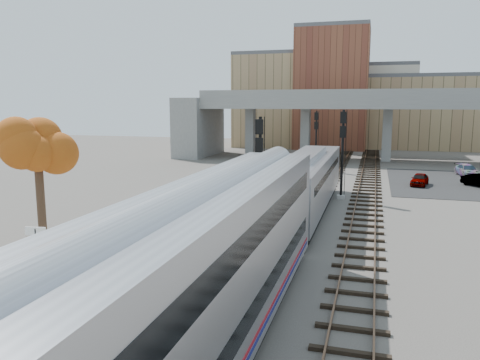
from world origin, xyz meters
The scene contains 17 objects.
ground centered at (0.00, 0.00, 0.00)m, with size 160.00×160.00×0.00m, color #47423D.
platform centered at (-7.25, 0.00, 0.17)m, with size 4.50×60.00×0.35m, color #9E9E99.
yellow_strip centered at (-5.35, 0.00, 0.35)m, with size 0.70×60.00×0.01m, color yellow.
tracks centered at (0.93, 12.50, 0.08)m, with size 10.70×95.00×0.25m.
overpass centered at (4.92, 45.00, 5.81)m, with size 54.00×12.00×9.50m.
buildings_far centered at (1.26, 66.57, 7.88)m, with size 43.00×21.00×20.60m.
parking_lot centered at (14.00, 28.00, 0.02)m, with size 14.00×18.00×0.04m, color black.
locomotive centered at (1.00, 11.53, 2.28)m, with size 3.02×19.05×4.10m.
coach centered at (1.00, -11.07, 2.80)m, with size 3.03×25.00×5.00m.
signal_mast_near centered at (-1.10, 5.99, 3.39)m, with size 0.60×0.64×6.90m.
signal_mast_mid centered at (3.00, 17.12, 3.60)m, with size 0.60×0.64×7.20m.
signal_mast_far centered at (-1.10, 33.53, 3.36)m, with size 0.60×0.64×6.85m.
station_sign centered at (-7.82, -5.43, 1.98)m, with size 0.90×0.20×2.27m.
tree centered at (-11.36, -0.71, 5.40)m, with size 3.60×3.60×7.29m.
car_a centered at (9.70, 25.45, 0.62)m, with size 1.37×3.40×1.16m, color #99999E.
car_b centered at (15.01, 26.08, 0.62)m, with size 1.23×3.53×1.16m, color #99999E.
car_c centered at (15.13, 33.20, 0.64)m, with size 1.67×4.12×1.20m, color #99999E.
Camera 1 is at (5.46, -21.03, 7.62)m, focal length 35.00 mm.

